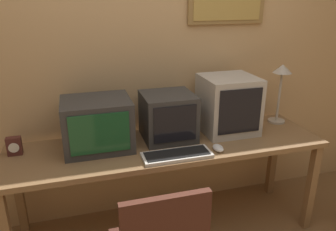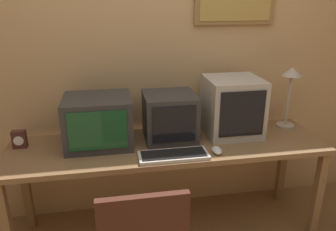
{
  "view_description": "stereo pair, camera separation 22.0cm",
  "coord_description": "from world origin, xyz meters",
  "px_view_note": "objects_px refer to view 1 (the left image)",
  "views": [
    {
      "loc": [
        -0.58,
        -1.01,
        1.71
      ],
      "look_at": [
        0.0,
        0.97,
        0.95
      ],
      "focal_mm": 35.0,
      "sensor_mm": 36.0,
      "label": 1
    },
    {
      "loc": [
        -0.37,
        -1.06,
        1.71
      ],
      "look_at": [
        0.0,
        0.97,
        0.95
      ],
      "focal_mm": 35.0,
      "sensor_mm": 36.0,
      "label": 2
    }
  ],
  "objects_px": {
    "monitor_center": "(168,116)",
    "keyboard_main": "(177,155)",
    "monitor_right": "(228,104)",
    "mouse_near_keyboard": "(218,148)",
    "monitor_left": "(97,124)",
    "desk_clock": "(14,146)",
    "desk_lamp": "(281,79)"
  },
  "relations": [
    {
      "from": "monitor_left",
      "to": "monitor_right",
      "type": "xyz_separation_m",
      "value": [
        0.96,
        0.02,
        0.04
      ]
    },
    {
      "from": "mouse_near_keyboard",
      "to": "monitor_left",
      "type": "bearing_deg",
      "value": 159.63
    },
    {
      "from": "keyboard_main",
      "to": "monitor_center",
      "type": "bearing_deg",
      "value": 85.15
    },
    {
      "from": "desk_lamp",
      "to": "monitor_right",
      "type": "bearing_deg",
      "value": -173.73
    },
    {
      "from": "monitor_left",
      "to": "monitor_right",
      "type": "height_order",
      "value": "monitor_right"
    },
    {
      "from": "keyboard_main",
      "to": "mouse_near_keyboard",
      "type": "relative_size",
      "value": 4.29
    },
    {
      "from": "monitor_center",
      "to": "mouse_near_keyboard",
      "type": "height_order",
      "value": "monitor_center"
    },
    {
      "from": "monitor_left",
      "to": "monitor_center",
      "type": "relative_size",
      "value": 1.25
    },
    {
      "from": "monitor_right",
      "to": "mouse_near_keyboard",
      "type": "xyz_separation_m",
      "value": [
        -0.21,
        -0.3,
        -0.19
      ]
    },
    {
      "from": "monitor_center",
      "to": "monitor_right",
      "type": "xyz_separation_m",
      "value": [
        0.46,
        0.0,
        0.05
      ]
    },
    {
      "from": "desk_clock",
      "to": "monitor_center",
      "type": "bearing_deg",
      "value": -1.04
    },
    {
      "from": "monitor_left",
      "to": "keyboard_main",
      "type": "xyz_separation_m",
      "value": [
        0.47,
        -0.29,
        -0.16
      ]
    },
    {
      "from": "monitor_left",
      "to": "desk_lamp",
      "type": "height_order",
      "value": "desk_lamp"
    },
    {
      "from": "monitor_center",
      "to": "keyboard_main",
      "type": "bearing_deg",
      "value": -94.85
    },
    {
      "from": "monitor_right",
      "to": "keyboard_main",
      "type": "bearing_deg",
      "value": -148.16
    },
    {
      "from": "monitor_center",
      "to": "monitor_right",
      "type": "distance_m",
      "value": 0.47
    },
    {
      "from": "monitor_center",
      "to": "mouse_near_keyboard",
      "type": "xyz_separation_m",
      "value": [
        0.26,
        -0.3,
        -0.14
      ]
    },
    {
      "from": "monitor_left",
      "to": "mouse_near_keyboard",
      "type": "height_order",
      "value": "monitor_left"
    },
    {
      "from": "mouse_near_keyboard",
      "to": "desk_clock",
      "type": "distance_m",
      "value": 1.32
    },
    {
      "from": "monitor_left",
      "to": "desk_clock",
      "type": "relative_size",
      "value": 3.7
    },
    {
      "from": "desk_lamp",
      "to": "monitor_left",
      "type": "bearing_deg",
      "value": -177.17
    },
    {
      "from": "monitor_right",
      "to": "keyboard_main",
      "type": "height_order",
      "value": "monitor_right"
    },
    {
      "from": "monitor_center",
      "to": "monitor_right",
      "type": "bearing_deg",
      "value": 0.23
    },
    {
      "from": "monitor_right",
      "to": "keyboard_main",
      "type": "distance_m",
      "value": 0.61
    },
    {
      "from": "desk_lamp",
      "to": "desk_clock",
      "type": "bearing_deg",
      "value": -178.98
    },
    {
      "from": "monitor_center",
      "to": "mouse_near_keyboard",
      "type": "relative_size",
      "value": 3.43
    },
    {
      "from": "monitor_left",
      "to": "monitor_center",
      "type": "distance_m",
      "value": 0.49
    },
    {
      "from": "monitor_left",
      "to": "keyboard_main",
      "type": "height_order",
      "value": "monitor_left"
    },
    {
      "from": "monitor_left",
      "to": "mouse_near_keyboard",
      "type": "bearing_deg",
      "value": -20.37
    },
    {
      "from": "keyboard_main",
      "to": "mouse_near_keyboard",
      "type": "height_order",
      "value": "mouse_near_keyboard"
    },
    {
      "from": "monitor_center",
      "to": "desk_lamp",
      "type": "xyz_separation_m",
      "value": [
        0.93,
        0.05,
        0.19
      ]
    },
    {
      "from": "monitor_left",
      "to": "monitor_right",
      "type": "bearing_deg",
      "value": 1.13
    }
  ]
}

